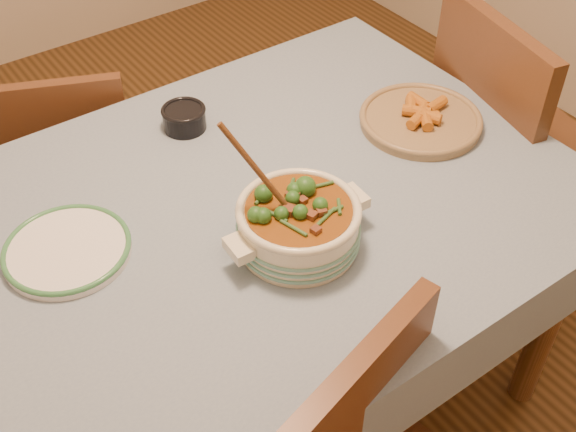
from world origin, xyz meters
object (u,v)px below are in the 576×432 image
object	(u,v)px
stew_casserole	(298,222)
chair_far	(74,165)
dining_table	(217,253)
chair_right	(506,146)
white_plate	(67,249)
fried_plate	(421,118)
condiment_bowl	(184,117)

from	to	relation	value
stew_casserole	chair_far	distance (m)	0.99
dining_table	chair_right	distance (m)	0.97
white_plate	fried_plate	bearing A→B (deg)	-5.72
fried_plate	stew_casserole	bearing A→B (deg)	-161.94
dining_table	chair_right	bearing A→B (deg)	-1.28
condiment_bowl	dining_table	bearing A→B (deg)	-109.83
fried_plate	chair_right	distance (m)	0.42
stew_casserole	fried_plate	distance (m)	0.53
condiment_bowl	chair_right	xyz separation A→B (m)	(0.84, -0.36, -0.24)
chair_far	chair_right	bearing A→B (deg)	166.87
stew_casserole	chair_right	bearing A→B (deg)	9.00
stew_casserole	condiment_bowl	world-z (taller)	stew_casserole
dining_table	chair_far	xyz separation A→B (m)	(-0.06, 0.74, -0.21)
dining_table	chair_right	world-z (taller)	chair_right
fried_plate	dining_table	bearing A→B (deg)	-179.35
fried_plate	white_plate	bearing A→B (deg)	174.28
stew_casserole	condiment_bowl	xyz separation A→B (m)	(0.01, 0.50, -0.03)
stew_casserole	white_plate	size ratio (longest dim) A/B	0.95
condiment_bowl	chair_right	size ratio (longest dim) A/B	0.14
stew_casserole	condiment_bowl	size ratio (longest dim) A/B	2.41
white_plate	fried_plate	distance (m)	0.91
white_plate	chair_right	size ratio (longest dim) A/B	0.35
stew_casserole	condiment_bowl	bearing A→B (deg)	88.58
chair_far	fried_plate	bearing A→B (deg)	156.10
stew_casserole	chair_far	size ratio (longest dim) A/B	0.40
dining_table	stew_casserole	world-z (taller)	stew_casserole
condiment_bowl	chair_far	xyz separation A→B (m)	(-0.19, 0.40, -0.33)
chair_far	stew_casserole	bearing A→B (deg)	124.63
white_plate	chair_far	xyz separation A→B (m)	(0.23, 0.65, -0.31)
white_plate	stew_casserole	bearing A→B (deg)	-32.21
condiment_bowl	fried_plate	world-z (taller)	condiment_bowl
white_plate	chair_right	bearing A→B (deg)	-5.42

